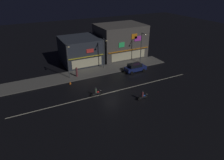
{
  "coord_description": "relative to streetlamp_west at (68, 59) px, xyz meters",
  "views": [
    {
      "loc": [
        -12.72,
        -25.69,
        16.45
      ],
      "look_at": [
        0.77,
        1.18,
        1.55
      ],
      "focal_mm": 32.18,
      "sensor_mm": 36.0,
      "label": 1
    }
  ],
  "objects": [
    {
      "name": "streetlamp_east",
      "position": [
        16.27,
        0.71,
        0.07
      ],
      "size": [
        0.44,
        1.64,
        6.61
      ],
      "color": "#47494C",
      "rests_on": "sidewalk_far"
    },
    {
      "name": "storefront_left_block",
      "position": [
        4.61,
        7.22,
        -1.23
      ],
      "size": [
        8.06,
        8.32,
        5.56
      ],
      "color": "#2D333D",
      "rests_on": "ground"
    },
    {
      "name": "motorcycle_lead",
      "position": [
        2.04,
        -7.94,
        -3.37
      ],
      "size": [
        1.9,
        0.6,
        1.52
      ],
      "rotation": [
        0.0,
        0.0,
        0.01
      ],
      "color": "black",
      "rests_on": "ground"
    },
    {
      "name": "motorcycle_following",
      "position": [
        7.98,
        -12.17,
        -3.37
      ],
      "size": [
        1.9,
        0.6,
        1.52
      ],
      "rotation": [
        0.0,
        0.0,
        3.04
      ],
      "color": "black",
      "rests_on": "ground"
    },
    {
      "name": "streetlamp_mid",
      "position": [
        7.76,
        1.5,
        -0.13
      ],
      "size": [
        0.44,
        1.64,
        6.24
      ],
      "color": "#47494C",
      "rests_on": "sidewalk_far"
    },
    {
      "name": "ground_plane",
      "position": [
        4.61,
        -7.97,
        -4.01
      ],
      "size": [
        140.0,
        140.0,
        0.0
      ],
      "primitive_type": "plane",
      "color": "black"
    },
    {
      "name": "parked_car_near_kerb",
      "position": [
        12.71,
        -2.58,
        -3.14
      ],
      "size": [
        4.3,
        1.98,
        1.67
      ],
      "rotation": [
        0.0,
        0.0,
        3.14
      ],
      "color": "navy",
      "rests_on": "ground"
    },
    {
      "name": "storefront_center_block",
      "position": [
        14.55,
        7.21,
        -0.27
      ],
      "size": [
        10.77,
        8.3,
        7.49
      ],
      "color": "#56514C",
      "rests_on": "ground"
    },
    {
      "name": "sidewalk_far",
      "position": [
        4.61,
        0.87,
        -3.94
      ],
      "size": [
        33.15,
        4.55,
        0.14
      ],
      "primitive_type": "cube",
      "color": "#5B5954",
      "rests_on": "ground"
    },
    {
      "name": "traffic_cone",
      "position": [
        -0.57,
        -2.1,
        -3.73
      ],
      "size": [
        0.36,
        0.36,
        0.55
      ],
      "primitive_type": "cone",
      "color": "orange",
      "rests_on": "ground"
    },
    {
      "name": "pedestrian_on_sidewalk",
      "position": [
        1.42,
        0.16,
        -2.96
      ],
      "size": [
        0.38,
        0.38,
        1.95
      ],
      "rotation": [
        0.0,
        0.0,
        4.93
      ],
      "color": "brown",
      "rests_on": "sidewalk_far"
    },
    {
      "name": "streetlamp_west",
      "position": [
        0.0,
        0.0,
        0.0
      ],
      "size": [
        0.44,
        1.64,
        6.48
      ],
      "color": "#47494C",
      "rests_on": "sidewalk_far"
    },
    {
      "name": "lane_divider_stripe",
      "position": [
        4.61,
        -7.97,
        -4.0
      ],
      "size": [
        31.49,
        0.16,
        0.01
      ],
      "primitive_type": "cube",
      "color": "beige",
      "rests_on": "ground"
    }
  ]
}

